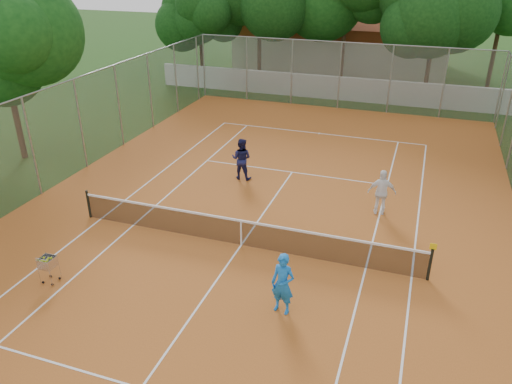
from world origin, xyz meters
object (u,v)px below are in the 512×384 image
(player_near, at_px, (283,284))
(ball_hopper, at_px, (49,269))
(clubhouse, at_px, (342,40))
(player_far_right, at_px, (382,192))
(tennis_net, at_px, (241,232))
(player_far_left, at_px, (241,159))

(player_near, relative_size, ball_hopper, 1.94)
(clubhouse, xyz_separation_m, ball_hopper, (-2.61, -32.75, -1.72))
(player_far_right, bearing_deg, ball_hopper, 33.29)
(tennis_net, xyz_separation_m, player_near, (2.23, -2.78, 0.40))
(player_far_left, bearing_deg, player_near, 116.49)
(tennis_net, bearing_deg, player_far_left, 110.42)
(tennis_net, relative_size, player_near, 6.68)
(player_near, distance_m, player_far_right, 6.80)
(player_near, xyz_separation_m, player_far_right, (1.86, 6.54, -0.02))
(player_far_left, xyz_separation_m, ball_hopper, (-2.71, -8.83, -0.44))
(player_far_left, bearing_deg, ball_hopper, 71.72)
(player_near, bearing_deg, tennis_net, 137.90)
(tennis_net, height_order, player_far_left, player_far_left)
(player_far_left, xyz_separation_m, player_far_right, (5.99, -1.32, -0.02))
(clubhouse, xyz_separation_m, player_far_right, (6.10, -25.24, -1.31))
(player_near, relative_size, player_far_right, 1.02)
(player_near, xyz_separation_m, ball_hopper, (-6.84, -0.97, -0.43))
(player_far_left, distance_m, ball_hopper, 9.25)
(tennis_net, xyz_separation_m, clubhouse, (-2.00, 29.00, 1.69))
(tennis_net, distance_m, player_near, 3.59)
(player_far_right, distance_m, ball_hopper, 11.50)
(clubhouse, relative_size, player_far_left, 9.14)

